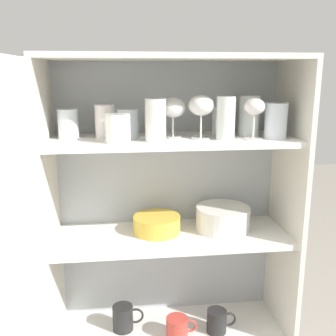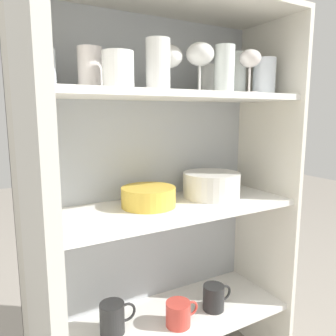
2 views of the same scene
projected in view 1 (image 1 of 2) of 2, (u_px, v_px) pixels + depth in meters
The scene contains 25 objects.
cupboard_back_panel at pixel (168, 224), 1.65m from camera, with size 0.90×0.02×1.32m, color #B2B7BC.
cupboard_side_left at pixel (53, 245), 1.44m from camera, with size 0.02×0.34×1.32m, color silver.
cupboard_side_right at pixel (284, 234), 1.54m from camera, with size 0.02×0.34×1.32m, color silver.
cupboard_top_panel at pixel (173, 57), 1.34m from camera, with size 0.90×0.34×0.02m, color silver.
shelf_board_lower at pixel (172, 331), 1.58m from camera, with size 0.87×0.30×0.02m, color white.
shelf_board_middle at pixel (172, 237), 1.49m from camera, with size 0.87×0.30×0.02m, color white.
shelf_board_upper at pixel (173, 141), 1.40m from camera, with size 0.87×0.30×0.02m, color white.
cupboard_door at pixel (22, 308), 1.06m from camera, with size 0.03×0.45×1.32m.
tumbler_glass_0 at pixel (128, 124), 1.38m from camera, with size 0.07×0.07×0.10m.
tumbler_glass_1 at pixel (118, 128), 1.29m from camera, with size 0.08×0.08×0.09m.
tumbler_glass_2 at pixel (249, 116), 1.42m from camera, with size 0.07×0.07×0.15m.
tumbler_glass_3 at pixel (276, 121), 1.37m from camera, with size 0.08×0.08×0.12m.
tumbler_glass_4 at pixel (220, 121), 1.46m from camera, with size 0.06×0.06×0.10m.
tumbler_glass_5 at pixel (156, 120), 1.31m from camera, with size 0.07×0.07×0.14m.
tumbler_glass_6 at pixel (105, 122), 1.38m from camera, with size 0.07×0.07×0.12m.
tumbler_glass_7 at pixel (68, 124), 1.37m from camera, with size 0.07×0.07×0.10m.
tumbler_glass_8 at pixel (226, 118), 1.34m from camera, with size 0.06×0.06×0.15m.
wine_glass_0 at pixel (254, 109), 1.33m from camera, with size 0.07×0.07×0.14m.
wine_glass_1 at pixel (201, 107), 1.34m from camera, with size 0.09×0.09×0.15m.
wine_glass_2 at pixel (174, 109), 1.37m from camera, with size 0.09×0.09×0.14m.
plate_stack_white at pixel (223, 218), 1.53m from camera, with size 0.21×0.21×0.09m.
mixing_bowl_large at pixel (157, 223), 1.50m from camera, with size 0.18×0.18×0.06m.
coffee_mug_primary at pixel (124, 318), 1.57m from camera, with size 0.12×0.08×0.10m.
coffee_mug_extra_1 at pixel (217, 321), 1.55m from camera, with size 0.12×0.08×0.09m.
coffee_mug_extra_2 at pixel (177, 328), 1.52m from camera, with size 0.12×0.08×0.08m.
Camera 1 is at (-0.18, -1.22, 1.27)m, focal length 42.00 mm.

